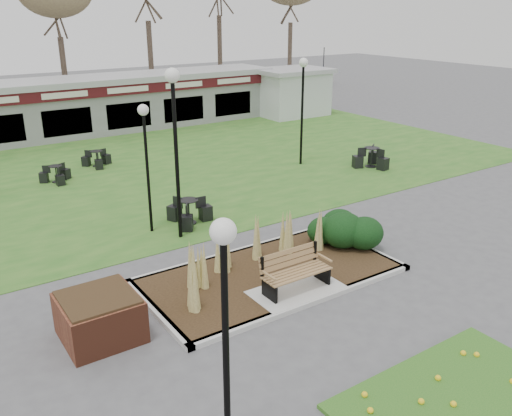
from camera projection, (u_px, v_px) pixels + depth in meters
ground at (300, 297)px, 12.66m from camera, size 100.00×100.00×0.00m
lawn at (117, 173)px, 21.97m from camera, size 34.00×16.00×0.02m
flower_bed at (471, 408)px, 9.06m from camera, size 4.20×3.00×0.16m
planting_bed at (307, 249)px, 14.24m from camera, size 6.75×3.40×1.27m
park_bench at (294, 270)px, 12.64m from camera, size 1.70×0.66×0.93m
brick_planter at (100, 317)px, 10.96m from camera, size 1.50×1.50×0.95m
food_pavilion at (58, 108)px, 27.64m from camera, size 24.60×3.40×2.90m
service_hut at (291, 91)px, 33.19m from camera, size 4.40×3.40×2.83m
lamp_post_near_left at (225, 299)px, 6.77m from camera, size 0.33×0.33×4.03m
lamp_post_near_right at (145, 141)px, 15.35m from camera, size 0.32×0.32×3.83m
lamp_post_mid_right at (174, 117)px, 14.67m from camera, size 0.40×0.40×4.86m
lamp_post_far_right at (303, 88)px, 22.10m from camera, size 0.37×0.37×4.43m
bistro_set_a at (97, 161)px, 22.81m from camera, size 1.23×1.18×0.66m
bistro_set_b at (57, 177)px, 20.76m from camera, size 1.22×1.07×0.65m
bistro_set_c at (189, 215)px, 16.80m from camera, size 1.31×1.46×0.78m
bistro_set_d at (371, 160)px, 22.71m from camera, size 1.54×1.44×0.82m
patio_umbrella at (323, 83)px, 34.38m from camera, size 2.54×2.58×2.85m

